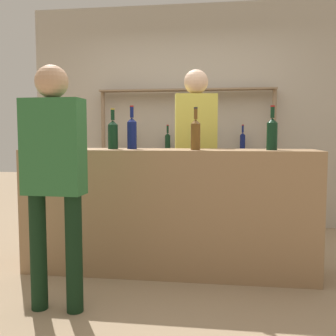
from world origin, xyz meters
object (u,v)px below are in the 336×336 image
(server_behind_counter, at_px, (196,143))
(customer_left, at_px, (54,167))
(counter_bottle_1, at_px, (132,132))
(counter_bottle_3, at_px, (113,133))
(counter_bottle_2, at_px, (196,134))
(cork_jar, at_px, (67,140))
(counter_bottle_0, at_px, (272,133))

(server_behind_counter, height_order, customer_left, server_behind_counter)
(counter_bottle_1, bearing_deg, server_behind_counter, 47.00)
(counter_bottle_1, distance_m, counter_bottle_3, 0.16)
(counter_bottle_2, xyz_separation_m, server_behind_counter, (-0.04, 0.70, -0.09))
(counter_bottle_1, distance_m, counter_bottle_2, 0.58)
(counter_bottle_2, relative_size, server_behind_counter, 0.19)
(cork_jar, height_order, server_behind_counter, server_behind_counter)
(counter_bottle_0, distance_m, counter_bottle_1, 1.17)
(counter_bottle_0, bearing_deg, counter_bottle_3, 177.97)
(server_behind_counter, relative_size, customer_left, 1.11)
(counter_bottle_1, bearing_deg, counter_bottle_3, -167.63)
(counter_bottle_1, relative_size, server_behind_counter, 0.21)
(counter_bottle_0, bearing_deg, counter_bottle_2, -173.34)
(counter_bottle_2, xyz_separation_m, cork_jar, (-1.13, 0.11, -0.06))
(server_behind_counter, bearing_deg, counter_bottle_3, -58.73)
(cork_jar, relative_size, server_behind_counter, 0.08)
(counter_bottle_2, relative_size, customer_left, 0.21)
(customer_left, bearing_deg, server_behind_counter, -27.73)
(cork_jar, bearing_deg, counter_bottle_3, 1.55)
(counter_bottle_1, xyz_separation_m, counter_bottle_2, (0.56, -0.15, -0.01))
(counter_bottle_1, height_order, counter_bottle_2, counter_bottle_1)
(cork_jar, distance_m, customer_left, 0.91)
(customer_left, bearing_deg, cork_jar, 18.47)
(cork_jar, bearing_deg, counter_bottle_0, -1.19)
(counter_bottle_2, xyz_separation_m, counter_bottle_3, (-0.72, 0.12, 0.00))
(counter_bottle_2, height_order, cork_jar, counter_bottle_2)
(counter_bottle_3, height_order, cork_jar, counter_bottle_3)
(server_behind_counter, bearing_deg, customer_left, -39.28)
(counter_bottle_2, bearing_deg, cork_jar, 174.58)
(counter_bottle_1, xyz_separation_m, cork_jar, (-0.57, -0.05, -0.07))
(customer_left, bearing_deg, counter_bottle_3, -8.08)
(counter_bottle_2, bearing_deg, counter_bottle_3, 170.67)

